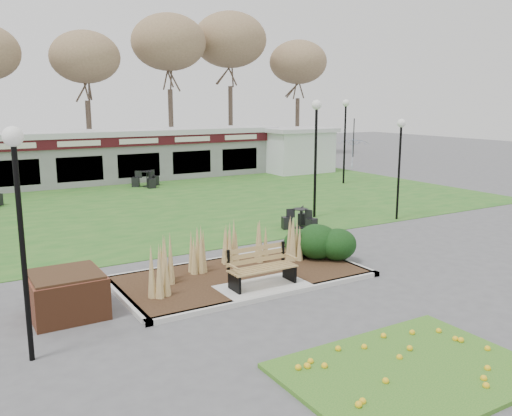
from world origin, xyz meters
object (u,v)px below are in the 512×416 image
lamp_post_near_left (18,193)px  bistro_set_d (147,181)px  brick_planter (67,294)px  lamp_post_mid_right (316,133)px  lamp_post_near_right (400,147)px  service_hut (297,149)px  patio_umbrella (353,153)px  lamp_post_far_right (345,123)px  park_bench (261,266)px  bistro_set_c (300,222)px  food_pavilion (73,158)px

lamp_post_near_left → bistro_set_d: (8.50, 17.80, -2.71)m
brick_planter → bistro_set_d: (7.50, 16.00, -0.18)m
brick_planter → lamp_post_mid_right: size_ratio=0.33×
lamp_post_near_left → lamp_post_near_right: (14.06, 5.13, -0.19)m
lamp_post_near_left → lamp_post_mid_right: (11.56, 7.09, 0.32)m
service_hut → patio_umbrella: bearing=-80.2°
lamp_post_far_right → bistro_set_d: 11.17m
park_bench → bistro_set_c: size_ratio=1.32×
food_pavilion → bistro_set_d: size_ratio=15.76×
brick_planter → patio_umbrella: size_ratio=0.62×
lamp_post_near_left → patio_umbrella: (19.68, 14.26, -1.47)m
lamp_post_mid_right → lamp_post_far_right: lamp_post_far_right is taller
park_bench → lamp_post_near_left: bearing=-169.0°
lamp_post_near_left → park_bench: bearing=11.0°
food_pavilion → service_hut: 13.64m
bistro_set_d → brick_planter: bearing=-115.1°
brick_planter → lamp_post_mid_right: 12.15m
bistro_set_c → bistro_set_d: bistro_set_d is taller
park_bench → lamp_post_far_right: 18.05m
park_bench → lamp_post_near_left: (-5.40, -1.05, 2.42)m
lamp_post_near_left → patio_umbrella: lamp_post_near_left is taller
brick_planter → lamp_post_near_left: lamp_post_near_left is taller
brick_planter → lamp_post_near_right: size_ratio=0.39×
food_pavilion → lamp_post_far_right: 14.97m
patio_umbrella → food_pavilion: bearing=155.5°
lamp_post_near_right → bistro_set_c: lamp_post_near_right is taller
park_bench → lamp_post_near_right: (8.66, 4.08, 2.22)m
lamp_post_near_left → lamp_post_mid_right: 13.56m
park_bench → service_hut: bearing=52.7°
lamp_post_near_left → lamp_post_near_right: 14.97m
food_pavilion → lamp_post_far_right: lamp_post_far_right is taller
lamp_post_near_right → patio_umbrella: (5.62, 9.14, -1.28)m
park_bench → patio_umbrella: (14.28, 13.21, 0.95)m
food_pavilion → bistro_set_c: bearing=-73.0°
service_hut → lamp_post_mid_right: 13.95m
park_bench → food_pavilion: 19.73m
patio_umbrella → bistro_set_c: bearing=-139.0°
service_hut → lamp_post_mid_right: bearing=-122.1°
service_hut → lamp_post_near_left: (-18.90, -18.80, 1.56)m
lamp_post_far_right → bistro_set_c: 11.68m
lamp_post_mid_right → service_hut: bearing=57.9°
lamp_post_mid_right → lamp_post_near_right: bearing=-38.0°
bistro_set_d → lamp_post_mid_right: bearing=-74.1°
brick_planter → lamp_post_mid_right: lamp_post_mid_right is taller
service_hut → bistro_set_d: 10.51m
lamp_post_far_right → bistro_set_c: lamp_post_far_right is taller
lamp_post_near_right → bistro_set_d: size_ratio=2.47×
patio_umbrella → lamp_post_near_right: bearing=-121.6°
food_pavilion → bistro_set_d: (3.10, -2.96, -1.18)m
lamp_post_near_left → service_hut: bearing=44.8°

